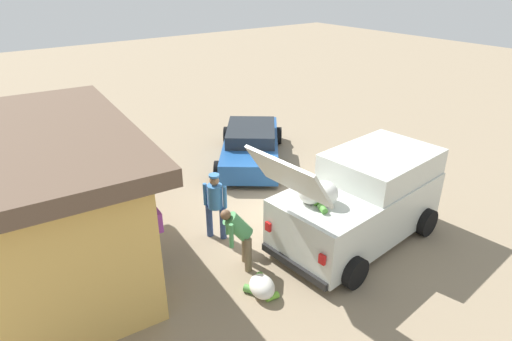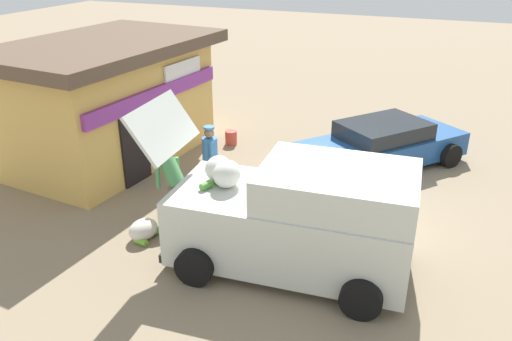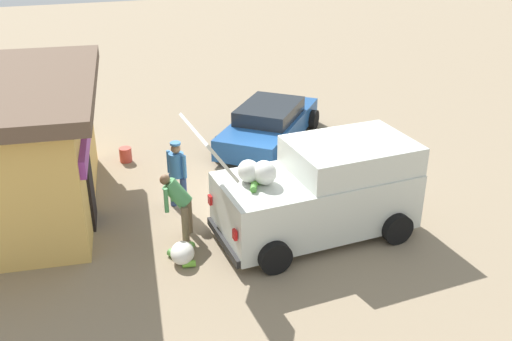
{
  "view_description": "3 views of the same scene",
  "coord_description": "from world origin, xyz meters",
  "px_view_note": "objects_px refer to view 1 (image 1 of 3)",
  "views": [
    {
      "loc": [
        -7.39,
        6.58,
        5.75
      ],
      "look_at": [
        0.66,
        0.6,
        0.95
      ],
      "focal_mm": 29.89,
      "sensor_mm": 36.0,
      "label": 1
    },
    {
      "loc": [
        -9.45,
        -2.69,
        5.39
      ],
      "look_at": [
        -0.25,
        1.14,
        0.86
      ],
      "focal_mm": 36.35,
      "sensor_mm": 36.0,
      "label": 2
    },
    {
      "loc": [
        -11.84,
        4.16,
        6.54
      ],
      "look_at": [
        -0.7,
        0.63,
        0.98
      ],
      "focal_mm": 40.53,
      "sensor_mm": 36.0,
      "label": 3
    }
  ],
  "objects_px": {
    "parked_sedan": "(251,144)",
    "storefront_bar": "(40,205)",
    "delivery_van": "(362,199)",
    "customer_bending": "(239,233)",
    "paint_bucket": "(131,192)",
    "unloaded_banana_pile": "(261,287)",
    "vendor_standing": "(215,202)"
  },
  "relations": [
    {
      "from": "parked_sedan",
      "to": "storefront_bar",
      "type": "bearing_deg",
      "value": 108.06
    },
    {
      "from": "delivery_van",
      "to": "customer_bending",
      "type": "xyz_separation_m",
      "value": [
        0.72,
        2.89,
        -0.14
      ]
    },
    {
      "from": "customer_bending",
      "to": "delivery_van",
      "type": "bearing_deg",
      "value": -103.94
    },
    {
      "from": "parked_sedan",
      "to": "paint_bucket",
      "type": "distance_m",
      "value": 4.18
    },
    {
      "from": "storefront_bar",
      "to": "parked_sedan",
      "type": "relative_size",
      "value": 1.35
    },
    {
      "from": "delivery_van",
      "to": "unloaded_banana_pile",
      "type": "height_order",
      "value": "delivery_van"
    },
    {
      "from": "delivery_van",
      "to": "paint_bucket",
      "type": "xyz_separation_m",
      "value": [
        4.93,
        3.59,
        -0.79
      ]
    },
    {
      "from": "storefront_bar",
      "to": "paint_bucket",
      "type": "distance_m",
      "value": 3.48
    },
    {
      "from": "vendor_standing",
      "to": "unloaded_banana_pile",
      "type": "bearing_deg",
      "value": 171.14
    },
    {
      "from": "vendor_standing",
      "to": "customer_bending",
      "type": "xyz_separation_m",
      "value": [
        -1.24,
        0.2,
        -0.08
      ]
    },
    {
      "from": "customer_bending",
      "to": "unloaded_banana_pile",
      "type": "xyz_separation_m",
      "value": [
        -0.95,
        0.14,
        -0.67
      ]
    },
    {
      "from": "delivery_van",
      "to": "unloaded_banana_pile",
      "type": "bearing_deg",
      "value": 94.35
    },
    {
      "from": "parked_sedan",
      "to": "vendor_standing",
      "type": "distance_m",
      "value": 4.52
    },
    {
      "from": "vendor_standing",
      "to": "delivery_van",
      "type": "bearing_deg",
      "value": -126.03
    },
    {
      "from": "storefront_bar",
      "to": "vendor_standing",
      "type": "xyz_separation_m",
      "value": [
        -0.95,
        -3.36,
        -0.66
      ]
    },
    {
      "from": "customer_bending",
      "to": "paint_bucket",
      "type": "distance_m",
      "value": 4.32
    },
    {
      "from": "customer_bending",
      "to": "unloaded_banana_pile",
      "type": "height_order",
      "value": "customer_bending"
    },
    {
      "from": "customer_bending",
      "to": "storefront_bar",
      "type": "bearing_deg",
      "value": 55.28
    },
    {
      "from": "vendor_standing",
      "to": "unloaded_banana_pile",
      "type": "xyz_separation_m",
      "value": [
        -2.19,
        0.34,
        -0.75
      ]
    },
    {
      "from": "delivery_van",
      "to": "vendor_standing",
      "type": "relative_size",
      "value": 2.93
    },
    {
      "from": "delivery_van",
      "to": "unloaded_banana_pile",
      "type": "distance_m",
      "value": 3.15
    },
    {
      "from": "paint_bucket",
      "to": "unloaded_banana_pile",
      "type": "bearing_deg",
      "value": -173.83
    },
    {
      "from": "vendor_standing",
      "to": "customer_bending",
      "type": "bearing_deg",
      "value": 170.76
    },
    {
      "from": "delivery_van",
      "to": "unloaded_banana_pile",
      "type": "xyz_separation_m",
      "value": [
        -0.23,
        3.03,
        -0.81
      ]
    },
    {
      "from": "storefront_bar",
      "to": "unloaded_banana_pile",
      "type": "bearing_deg",
      "value": -136.11
    },
    {
      "from": "paint_bucket",
      "to": "customer_bending",
      "type": "bearing_deg",
      "value": -170.61
    },
    {
      "from": "storefront_bar",
      "to": "parked_sedan",
      "type": "height_order",
      "value": "storefront_bar"
    },
    {
      "from": "vendor_standing",
      "to": "customer_bending",
      "type": "height_order",
      "value": "vendor_standing"
    },
    {
      "from": "parked_sedan",
      "to": "delivery_van",
      "type": "bearing_deg",
      "value": 173.56
    },
    {
      "from": "customer_bending",
      "to": "unloaded_banana_pile",
      "type": "distance_m",
      "value": 1.17
    },
    {
      "from": "storefront_bar",
      "to": "unloaded_banana_pile",
      "type": "distance_m",
      "value": 4.57
    },
    {
      "from": "customer_bending",
      "to": "unloaded_banana_pile",
      "type": "relative_size",
      "value": 1.72
    }
  ]
}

